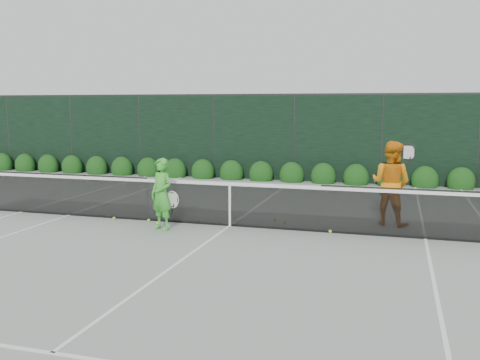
% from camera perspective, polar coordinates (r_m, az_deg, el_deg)
% --- Properties ---
extents(ground, '(80.00, 80.00, 0.00)m').
position_cam_1_polar(ground, '(11.91, -1.08, -4.94)').
color(ground, gray).
rests_on(ground, ground).
extents(tennis_net, '(12.90, 0.10, 1.07)m').
position_cam_1_polar(tennis_net, '(11.81, -1.20, -2.42)').
color(tennis_net, black).
rests_on(tennis_net, ground).
extents(player_woman, '(0.69, 0.57, 1.55)m').
position_cam_1_polar(player_woman, '(11.54, -8.35, -1.52)').
color(player_woman, green).
rests_on(player_woman, ground).
extents(player_man, '(1.13, 1.03, 1.88)m').
position_cam_1_polar(player_man, '(12.35, 15.80, -0.32)').
color(player_man, orange).
rests_on(player_man, ground).
extents(court_lines, '(11.03, 23.83, 0.01)m').
position_cam_1_polar(court_lines, '(11.91, -1.08, -4.91)').
color(court_lines, white).
rests_on(court_lines, ground).
extents(windscreen_fence, '(32.00, 21.07, 3.06)m').
position_cam_1_polar(windscreen_fence, '(9.13, -6.24, 0.70)').
color(windscreen_fence, black).
rests_on(windscreen_fence, ground).
extents(hedge_row, '(31.66, 0.65, 0.94)m').
position_cam_1_polar(hedge_row, '(18.71, 5.53, 0.51)').
color(hedge_row, '#103C10').
rests_on(hedge_row, ground).
extents(tennis_balls, '(5.09, 1.18, 0.07)m').
position_cam_1_polar(tennis_balls, '(12.16, -2.80, -4.51)').
color(tennis_balls, '#CBEA34').
rests_on(tennis_balls, ground).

